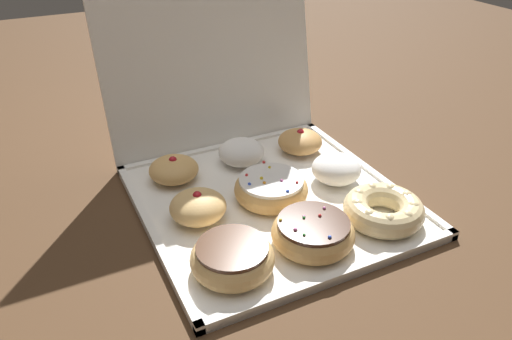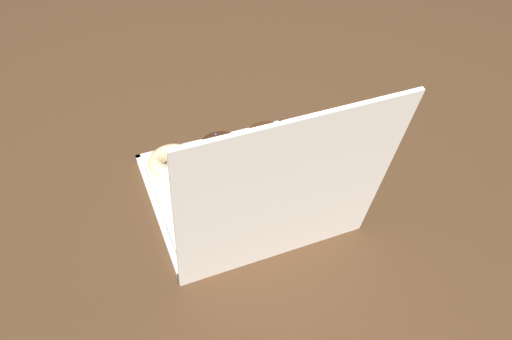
{
  "view_description": "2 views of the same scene",
  "coord_description": "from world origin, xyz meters",
  "px_view_note": "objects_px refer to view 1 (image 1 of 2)",
  "views": [
    {
      "loc": [
        -0.31,
        -0.58,
        0.46
      ],
      "look_at": [
        -0.01,
        0.03,
        0.05
      ],
      "focal_mm": 34.55,
      "sensor_mm": 36.0,
      "label": 1
    },
    {
      "loc": [
        0.29,
        0.82,
        0.84
      ],
      "look_at": [
        -0.05,
        -0.02,
        0.04
      ],
      "focal_mm": 35.67,
      "sensor_mm": 36.0,
      "label": 2
    }
  ],
  "objects_px": {
    "sprinkle_donut_1": "(311,233)",
    "donut_box": "(271,201)",
    "powdered_filled_donut_7": "(241,152)",
    "jelly_filled_donut_3": "(199,208)",
    "powdered_filled_donut_5": "(336,169)",
    "cruller_donut_2": "(384,209)",
    "sprinkle_donut_4": "(273,186)",
    "jelly_filled_donut_8": "(300,141)",
    "chocolate_frosted_donut_0": "(232,257)",
    "jelly_filled_donut_6": "(174,169)"
  },
  "relations": [
    {
      "from": "donut_box",
      "to": "sprinkle_donut_4",
      "type": "distance_m",
      "value": 0.03
    },
    {
      "from": "donut_box",
      "to": "jelly_filled_donut_8",
      "type": "height_order",
      "value": "jelly_filled_donut_8"
    },
    {
      "from": "jelly_filled_donut_8",
      "to": "sprinkle_donut_1",
      "type": "bearing_deg",
      "value": -117.28
    },
    {
      "from": "cruller_donut_2",
      "to": "sprinkle_donut_1",
      "type": "bearing_deg",
      "value": -179.58
    },
    {
      "from": "powdered_filled_donut_5",
      "to": "cruller_donut_2",
      "type": "bearing_deg",
      "value": -89.9
    },
    {
      "from": "jelly_filled_donut_3",
      "to": "powdered_filled_donut_7",
      "type": "xyz_separation_m",
      "value": [
        0.13,
        0.13,
        -0.0
      ]
    },
    {
      "from": "chocolate_frosted_donut_0",
      "to": "powdered_filled_donut_7",
      "type": "height_order",
      "value": "powdered_filled_donut_7"
    },
    {
      "from": "sprinkle_donut_4",
      "to": "jelly_filled_donut_6",
      "type": "height_order",
      "value": "jelly_filled_donut_6"
    },
    {
      "from": "cruller_donut_2",
      "to": "jelly_filled_donut_8",
      "type": "bearing_deg",
      "value": 90.37
    },
    {
      "from": "powdered_filled_donut_7",
      "to": "sprinkle_donut_4",
      "type": "bearing_deg",
      "value": -90.44
    },
    {
      "from": "sprinkle_donut_1",
      "to": "jelly_filled_donut_8",
      "type": "bearing_deg",
      "value": 62.72
    },
    {
      "from": "chocolate_frosted_donut_0",
      "to": "powdered_filled_donut_7",
      "type": "distance_m",
      "value": 0.28
    },
    {
      "from": "chocolate_frosted_donut_0",
      "to": "jelly_filled_donut_8",
      "type": "height_order",
      "value": "jelly_filled_donut_8"
    },
    {
      "from": "cruller_donut_2",
      "to": "jelly_filled_donut_6",
      "type": "height_order",
      "value": "jelly_filled_donut_6"
    },
    {
      "from": "donut_box",
      "to": "powdered_filled_donut_5",
      "type": "distance_m",
      "value": 0.13
    },
    {
      "from": "cruller_donut_2",
      "to": "powdered_filled_donut_5",
      "type": "distance_m",
      "value": 0.13
    },
    {
      "from": "cruller_donut_2",
      "to": "powdered_filled_donut_5",
      "type": "height_order",
      "value": "powdered_filled_donut_5"
    },
    {
      "from": "donut_box",
      "to": "cruller_donut_2",
      "type": "relative_size",
      "value": 3.35
    },
    {
      "from": "sprinkle_donut_1",
      "to": "sprinkle_donut_4",
      "type": "distance_m",
      "value": 0.13
    },
    {
      "from": "jelly_filled_donut_3",
      "to": "jelly_filled_donut_6",
      "type": "height_order",
      "value": "jelly_filled_donut_3"
    },
    {
      "from": "donut_box",
      "to": "cruller_donut_2",
      "type": "bearing_deg",
      "value": -45.25
    },
    {
      "from": "jelly_filled_donut_3",
      "to": "powdered_filled_donut_7",
      "type": "relative_size",
      "value": 1.04
    },
    {
      "from": "chocolate_frosted_donut_0",
      "to": "cruller_donut_2",
      "type": "relative_size",
      "value": 0.92
    },
    {
      "from": "sprinkle_donut_1",
      "to": "jelly_filled_donut_3",
      "type": "distance_m",
      "value": 0.17
    },
    {
      "from": "chocolate_frosted_donut_0",
      "to": "jelly_filled_donut_8",
      "type": "xyz_separation_m",
      "value": [
        0.25,
        0.24,
        0.0
      ]
    },
    {
      "from": "jelly_filled_donut_8",
      "to": "jelly_filled_donut_6",
      "type": "bearing_deg",
      "value": 178.25
    },
    {
      "from": "cruller_donut_2",
      "to": "jelly_filled_donut_3",
      "type": "relative_size",
      "value": 1.41
    },
    {
      "from": "jelly_filled_donut_3",
      "to": "powdered_filled_donut_5",
      "type": "height_order",
      "value": "jelly_filled_donut_3"
    },
    {
      "from": "donut_box",
      "to": "powdered_filled_donut_5",
      "type": "relative_size",
      "value": 4.88
    },
    {
      "from": "jelly_filled_donut_3",
      "to": "sprinkle_donut_1",
      "type": "bearing_deg",
      "value": -45.17
    },
    {
      "from": "cruller_donut_2",
      "to": "jelly_filled_donut_8",
      "type": "xyz_separation_m",
      "value": [
        -0.0,
        0.24,
        0.0
      ]
    },
    {
      "from": "jelly_filled_donut_6",
      "to": "powdered_filled_donut_7",
      "type": "xyz_separation_m",
      "value": [
        0.13,
        0.0,
        0.0
      ]
    },
    {
      "from": "jelly_filled_donut_6",
      "to": "powdered_filled_donut_7",
      "type": "relative_size",
      "value": 1.03
    },
    {
      "from": "donut_box",
      "to": "sprinkle_donut_1",
      "type": "height_order",
      "value": "sprinkle_donut_1"
    },
    {
      "from": "powdered_filled_donut_5",
      "to": "jelly_filled_donut_6",
      "type": "height_order",
      "value": "powdered_filled_donut_5"
    },
    {
      "from": "sprinkle_donut_4",
      "to": "powdered_filled_donut_5",
      "type": "bearing_deg",
      "value": -1.54
    },
    {
      "from": "jelly_filled_donut_3",
      "to": "powdered_filled_donut_7",
      "type": "bearing_deg",
      "value": 45.41
    },
    {
      "from": "sprinkle_donut_1",
      "to": "sprinkle_donut_4",
      "type": "height_order",
      "value": "same"
    },
    {
      "from": "sprinkle_donut_4",
      "to": "cruller_donut_2",
      "type": "bearing_deg",
      "value": -47.35
    },
    {
      "from": "powdered_filled_donut_5",
      "to": "powdered_filled_donut_7",
      "type": "bearing_deg",
      "value": 133.23
    },
    {
      "from": "sprinkle_donut_1",
      "to": "donut_box",
      "type": "bearing_deg",
      "value": 88.63
    },
    {
      "from": "cruller_donut_2",
      "to": "jelly_filled_donut_6",
      "type": "relative_size",
      "value": 1.44
    },
    {
      "from": "cruller_donut_2",
      "to": "powdered_filled_donut_7",
      "type": "bearing_deg",
      "value": 115.16
    },
    {
      "from": "powdered_filled_donut_7",
      "to": "jelly_filled_donut_3",
      "type": "bearing_deg",
      "value": -134.59
    },
    {
      "from": "chocolate_frosted_donut_0",
      "to": "jelly_filled_donut_8",
      "type": "relative_size",
      "value": 1.35
    },
    {
      "from": "sprinkle_donut_4",
      "to": "powdered_filled_donut_5",
      "type": "height_order",
      "value": "powdered_filled_donut_5"
    },
    {
      "from": "cruller_donut_2",
      "to": "sprinkle_donut_4",
      "type": "distance_m",
      "value": 0.18
    },
    {
      "from": "powdered_filled_donut_5",
      "to": "chocolate_frosted_donut_0",
      "type": "bearing_deg",
      "value": -152.76
    },
    {
      "from": "sprinkle_donut_1",
      "to": "powdered_filled_donut_7",
      "type": "height_order",
      "value": "powdered_filled_donut_7"
    },
    {
      "from": "donut_box",
      "to": "sprinkle_donut_4",
      "type": "xyz_separation_m",
      "value": [
        0.0,
        0.0,
        0.02
      ]
    }
  ]
}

